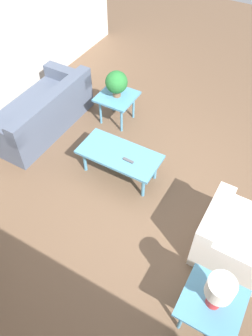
{
  "coord_description": "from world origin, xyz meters",
  "views": [
    {
      "loc": [
        -1.13,
        2.76,
        3.73
      ],
      "look_at": [
        0.27,
        0.32,
        0.55
      ],
      "focal_mm": 35.0,
      "sensor_mm": 36.0,
      "label": 1
    }
  ],
  "objects_px": {
    "side_table_lamp": "(211,305)",
    "side_table_plant": "(117,99)",
    "coffee_table": "(119,156)",
    "sofa": "(41,113)",
    "armchair": "(232,239)",
    "potted_plant": "(116,83)",
    "table_lamp": "(219,291)"
  },
  "relations": [
    {
      "from": "side_table_lamp",
      "to": "potted_plant",
      "type": "relative_size",
      "value": 1.37
    },
    {
      "from": "coffee_table",
      "to": "side_table_plant",
      "type": "distance_m",
      "value": 1.24
    },
    {
      "from": "armchair",
      "to": "table_lamp",
      "type": "height_order",
      "value": "table_lamp"
    },
    {
      "from": "potted_plant",
      "to": "sofa",
      "type": "bearing_deg",
      "value": 37.55
    },
    {
      "from": "armchair",
      "to": "potted_plant",
      "type": "bearing_deg",
      "value": 59.35
    },
    {
      "from": "side_table_lamp",
      "to": "side_table_plant",
      "type": "bearing_deg",
      "value": -43.65
    },
    {
      "from": "armchair",
      "to": "side_table_plant",
      "type": "bearing_deg",
      "value": 59.35
    },
    {
      "from": "sofa",
      "to": "potted_plant",
      "type": "height_order",
      "value": "potted_plant"
    },
    {
      "from": "sofa",
      "to": "side_table_plant",
      "type": "xyz_separation_m",
      "value": [
        -1.0,
        -0.77,
        0.15
      ]
    },
    {
      "from": "potted_plant",
      "to": "side_table_plant",
      "type": "bearing_deg",
      "value": 0.0
    },
    {
      "from": "table_lamp",
      "to": "sofa",
      "type": "bearing_deg",
      "value": -24.78
    },
    {
      "from": "side_table_plant",
      "to": "table_lamp",
      "type": "bearing_deg",
      "value": 136.35
    },
    {
      "from": "side_table_plant",
      "to": "potted_plant",
      "type": "relative_size",
      "value": 1.37
    },
    {
      "from": "armchair",
      "to": "side_table_lamp",
      "type": "relative_size",
      "value": 1.38
    },
    {
      "from": "armchair",
      "to": "coffee_table",
      "type": "relative_size",
      "value": 0.71
    },
    {
      "from": "side_table_lamp",
      "to": "potted_plant",
      "type": "xyz_separation_m",
      "value": [
        2.5,
        -2.38,
        0.32
      ]
    },
    {
      "from": "coffee_table",
      "to": "potted_plant",
      "type": "distance_m",
      "value": 1.29
    },
    {
      "from": "coffee_table",
      "to": "side_table_plant",
      "type": "bearing_deg",
      "value": -57.56
    },
    {
      "from": "potted_plant",
      "to": "table_lamp",
      "type": "bearing_deg",
      "value": 136.35
    },
    {
      "from": "side_table_lamp",
      "to": "armchair",
      "type": "bearing_deg",
      "value": -87.13
    },
    {
      "from": "armchair",
      "to": "side_table_lamp",
      "type": "bearing_deg",
      "value": -176.63
    },
    {
      "from": "side_table_plant",
      "to": "table_lamp",
      "type": "relative_size",
      "value": 1.32
    },
    {
      "from": "side_table_lamp",
      "to": "table_lamp",
      "type": "height_order",
      "value": "table_lamp"
    },
    {
      "from": "armchair",
      "to": "table_lamp",
      "type": "relative_size",
      "value": 1.83
    },
    {
      "from": "armchair",
      "to": "coffee_table",
      "type": "bearing_deg",
      "value": 76.7
    },
    {
      "from": "sofa",
      "to": "potted_plant",
      "type": "xyz_separation_m",
      "value": [
        -1.0,
        -0.77,
        0.47
      ]
    },
    {
      "from": "sofa",
      "to": "side_table_lamp",
      "type": "relative_size",
      "value": 3.12
    },
    {
      "from": "armchair",
      "to": "potted_plant",
      "type": "relative_size",
      "value": 1.89
    },
    {
      "from": "sofa",
      "to": "side_table_plant",
      "type": "relative_size",
      "value": 3.12
    },
    {
      "from": "armchair",
      "to": "table_lamp",
      "type": "distance_m",
      "value": 1.04
    },
    {
      "from": "side_table_plant",
      "to": "sofa",
      "type": "bearing_deg",
      "value": 37.55
    },
    {
      "from": "coffee_table",
      "to": "side_table_lamp",
      "type": "height_order",
      "value": "side_table_lamp"
    }
  ]
}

